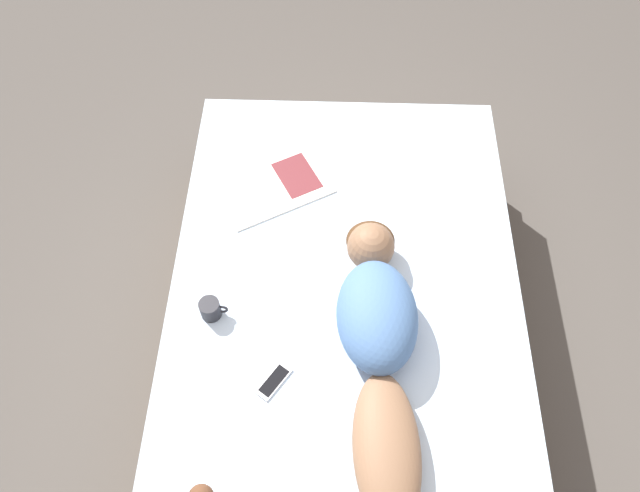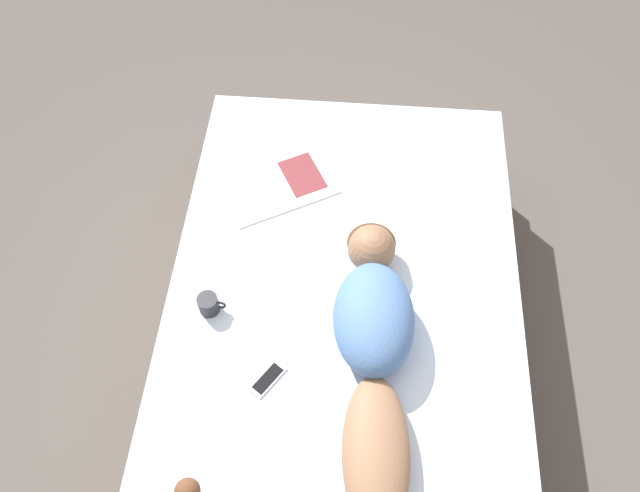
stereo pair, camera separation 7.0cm
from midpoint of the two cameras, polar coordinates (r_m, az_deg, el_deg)
name	(u,v)px [view 2 (the right image)]	position (r m, az deg, el deg)	size (l,w,h in m)	color
ground_plane	(339,352)	(3.11, 2.41, -9.71)	(12.00, 12.00, 0.00)	#4C4742
bed	(341,326)	(2.84, 2.62, -7.35)	(1.51, 2.26, 0.60)	tan
person	(373,339)	(2.38, 5.68, -8.47)	(0.34, 1.22, 0.23)	brown
open_magazine	(278,183)	(2.89, -3.19, 5.73)	(0.59, 0.53, 0.01)	silver
coffee_mug	(208,304)	(2.53, -9.46, -5.27)	(0.11, 0.08, 0.09)	#232328
cell_phone	(267,379)	(2.41, -4.06, -12.04)	(0.14, 0.16, 0.01)	silver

